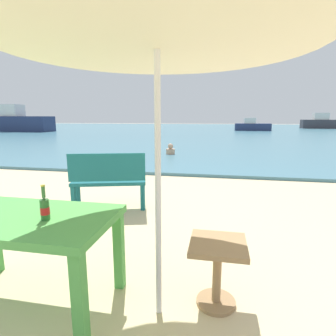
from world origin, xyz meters
The scene contains 11 objects.
ground_plane centered at (0.00, 0.00, 0.00)m, with size 120.00×120.00×0.00m, color beige.
sea_water centered at (0.00, 30.00, 0.04)m, with size 120.00×50.00×0.08m, color teal.
picnic_table_green centered at (-1.17, 0.07, 0.65)m, with size 1.40×0.80×0.76m.
beer_bottle_amber centered at (-0.94, 0.02, 0.85)m, with size 0.07×0.07×0.26m.
patio_umbrella centered at (-0.12, 0.16, 2.12)m, with size 2.10×2.10×2.30m.
side_table_wood centered at (0.32, 0.34, 0.35)m, with size 0.44×0.44×0.54m.
bench_teal_center centered at (-1.44, 2.30, 0.54)m, with size 1.25×0.67×0.95m.
swimmer_person centered at (-1.54, 8.54, 0.24)m, with size 0.34×0.34×0.41m.
boat_barge centered at (13.28, 35.58, 0.78)m, with size 5.33×1.45×1.94m.
boat_sailboat centered at (-19.87, 22.19, 1.03)m, with size 7.30×1.99×2.65m.
boat_cargo_ship centered at (3.74, 28.05, 0.56)m, with size 3.66×1.00×1.33m.
Camera 1 is at (0.30, -1.63, 1.51)m, focal length 28.41 mm.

